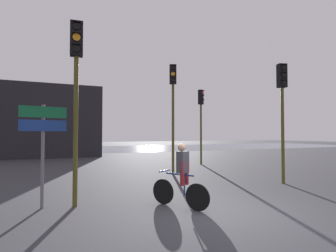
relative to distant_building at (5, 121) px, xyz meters
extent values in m
plane|color=#333338|center=(7.66, -18.68, -2.89)|extent=(120.00, 120.00, 0.00)
cube|color=slate|center=(7.66, 10.00, -2.89)|extent=(80.00, 16.00, 0.01)
cube|color=black|center=(0.00, 0.00, 0.00)|extent=(14.39, 4.00, 5.79)
cylinder|color=#4C4719|center=(4.32, -16.68, -0.95)|extent=(0.12, 0.12, 3.89)
cube|color=black|center=(4.32, -16.68, 1.44)|extent=(0.34, 0.26, 0.90)
cylinder|color=black|center=(4.31, -16.82, 1.73)|extent=(0.19, 0.04, 0.19)
cube|color=black|center=(4.31, -16.84, 1.84)|extent=(0.20, 0.13, 0.02)
cylinder|color=orange|center=(4.31, -16.82, 1.44)|extent=(0.19, 0.04, 0.19)
cube|color=black|center=(4.31, -16.84, 1.55)|extent=(0.20, 0.13, 0.02)
cylinder|color=black|center=(4.31, -16.82, 1.15)|extent=(0.19, 0.04, 0.19)
cube|color=black|center=(4.31, -16.84, 1.26)|extent=(0.20, 0.13, 0.02)
cylinder|color=#4C4719|center=(8.80, -12.74, -0.80)|extent=(0.12, 0.12, 4.19)
cube|color=black|center=(8.80, -12.74, 1.75)|extent=(0.39, 0.35, 0.90)
cylinder|color=black|center=(8.75, -12.86, 2.04)|extent=(0.19, 0.11, 0.19)
cube|color=black|center=(8.74, -12.88, 2.15)|extent=(0.22, 0.19, 0.02)
cylinder|color=orange|center=(8.75, -12.86, 1.75)|extent=(0.19, 0.11, 0.19)
cube|color=black|center=(8.74, -12.88, 1.86)|extent=(0.22, 0.19, 0.02)
cylinder|color=black|center=(8.75, -12.86, 1.46)|extent=(0.19, 0.11, 0.19)
cube|color=black|center=(8.74, -12.88, 1.57)|extent=(0.22, 0.19, 0.02)
cylinder|color=#4C4719|center=(11.75, -16.35, -1.08)|extent=(0.12, 0.12, 3.63)
cube|color=black|center=(11.75, -16.35, 1.19)|extent=(0.37, 0.32, 0.90)
cylinder|color=black|center=(11.71, -16.48, 1.48)|extent=(0.19, 0.08, 0.19)
cube|color=black|center=(11.71, -16.50, 1.59)|extent=(0.22, 0.17, 0.02)
cylinder|color=black|center=(11.71, -16.48, 1.19)|extent=(0.19, 0.08, 0.19)
cube|color=black|center=(11.71, -16.50, 1.30)|extent=(0.22, 0.17, 0.02)
cylinder|color=black|center=(11.71, -16.48, 0.90)|extent=(0.19, 0.08, 0.19)
cube|color=black|center=(11.71, -16.50, 1.01)|extent=(0.22, 0.17, 0.02)
cylinder|color=#4C4719|center=(12.05, -9.67, -1.04)|extent=(0.12, 0.12, 3.71)
cube|color=black|center=(12.05, -9.67, 1.27)|extent=(0.40, 0.38, 0.90)
cylinder|color=red|center=(12.12, -9.78, 1.56)|extent=(0.18, 0.13, 0.19)
cube|color=black|center=(12.13, -9.80, 1.67)|extent=(0.22, 0.20, 0.02)
cylinder|color=black|center=(12.12, -9.78, 1.27)|extent=(0.18, 0.13, 0.19)
cube|color=black|center=(12.13, -9.80, 1.38)|extent=(0.22, 0.20, 0.02)
cylinder|color=black|center=(12.12, -9.78, 0.98)|extent=(0.18, 0.13, 0.19)
cube|color=black|center=(12.13, -9.80, 1.09)|extent=(0.22, 0.20, 0.02)
cylinder|color=slate|center=(3.55, -16.52, -1.59)|extent=(0.08, 0.08, 2.60)
cube|color=#116038|center=(3.56, -16.58, -0.48)|extent=(1.08, 0.25, 0.28)
cube|color=navy|center=(3.56, -16.58, -0.82)|extent=(1.08, 0.25, 0.28)
cylinder|color=black|center=(6.50, -17.32, -2.56)|extent=(0.37, 0.59, 0.66)
cylinder|color=black|center=(7.03, -18.23, -2.56)|extent=(0.37, 0.59, 0.66)
cylinder|color=navy|center=(6.77, -17.77, -2.06)|extent=(0.46, 0.74, 0.04)
cylinder|color=navy|center=(6.84, -17.90, -2.29)|extent=(0.04, 0.04, 0.55)
cylinder|color=navy|center=(6.52, -17.37, -2.01)|extent=(0.41, 0.26, 0.03)
cylinder|color=maroon|center=(6.93, -17.85, -2.01)|extent=(0.11, 0.11, 0.60)
cylinder|color=maroon|center=(6.76, -17.95, -2.01)|extent=(0.11, 0.11, 0.60)
cube|color=#3F3F47|center=(6.82, -17.86, -1.74)|extent=(0.36, 0.33, 0.54)
sphere|color=tan|center=(6.80, -17.83, -1.37)|extent=(0.20, 0.20, 0.20)
camera|label=1|loc=(3.92, -23.83, -1.04)|focal=28.00mm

